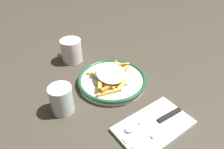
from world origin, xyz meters
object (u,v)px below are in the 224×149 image
(fries_heap, at_px, (110,75))
(water_glass, at_px, (62,99))
(plate, at_px, (112,80))
(coffee_mug, at_px, (71,50))
(fork, at_px, (158,133))
(napkin, at_px, (154,126))
(knife, at_px, (159,121))
(spoon, at_px, (139,123))

(fries_heap, height_order, water_glass, water_glass)
(plate, bearing_deg, coffee_mug, 12.47)
(plate, height_order, fork, plate)
(napkin, xyz_separation_m, knife, (-0.00, -0.02, 0.01))
(coffee_mug, bearing_deg, water_glass, 148.20)
(napkin, height_order, water_glass, water_glass)
(spoon, height_order, coffee_mug, coffee_mug)
(spoon, bearing_deg, plate, -14.23)
(knife, bearing_deg, napkin, 87.90)
(plate, distance_m, napkin, 0.24)
(knife, xyz_separation_m, spoon, (0.03, 0.05, 0.00))
(fork, bearing_deg, knife, -48.60)
(fork, relative_size, knife, 0.84)
(fork, bearing_deg, plate, -6.54)
(knife, xyz_separation_m, coffee_mug, (0.46, 0.05, 0.03))
(plate, height_order, napkin, plate)
(water_glass, bearing_deg, plate, -83.66)
(fries_heap, relative_size, coffee_mug, 1.64)
(napkin, relative_size, spoon, 1.44)
(plate, xyz_separation_m, water_glass, (-0.02, 0.20, 0.03))
(fries_heap, distance_m, napkin, 0.24)
(fries_heap, height_order, spoon, fries_heap)
(napkin, distance_m, water_glass, 0.28)
(plate, distance_m, knife, 0.24)
(fries_heap, xyz_separation_m, water_glass, (-0.02, 0.19, 0.01))
(water_glass, distance_m, coffee_mug, 0.29)
(napkin, height_order, fork, fork)
(knife, height_order, spoon, spoon)
(plate, bearing_deg, knife, -179.77)
(fork, bearing_deg, water_glass, 35.51)
(napkin, xyz_separation_m, fork, (-0.03, 0.01, 0.01))
(knife, bearing_deg, plate, 0.23)
(plate, relative_size, fork, 1.42)
(napkin, height_order, knife, knife)
(plate, bearing_deg, napkin, 175.63)
(fries_heap, bearing_deg, plate, -97.63)
(plate, xyz_separation_m, spoon, (-0.21, 0.05, 0.00))
(fork, bearing_deg, coffee_mug, 2.26)
(water_glass, bearing_deg, fries_heap, -83.14)
(knife, distance_m, spoon, 0.06)
(fries_heap, relative_size, knife, 0.89)
(plate, xyz_separation_m, knife, (-0.24, -0.00, 0.00))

